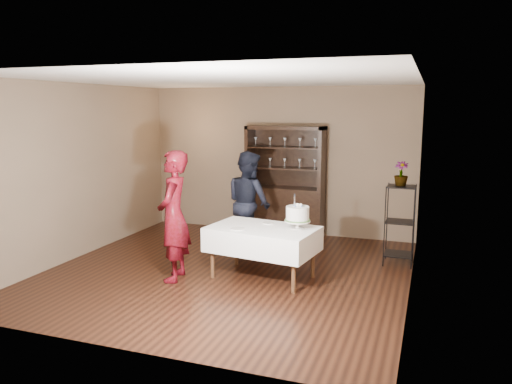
{
  "coord_description": "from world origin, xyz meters",
  "views": [
    {
      "loc": [
        2.68,
        -6.33,
        2.33
      ],
      "look_at": [
        0.4,
        0.1,
        1.17
      ],
      "focal_mm": 35.0,
      "sensor_mm": 36.0,
      "label": 1
    }
  ],
  "objects_px": {
    "cake_table": "(263,239)",
    "cake": "(297,215)",
    "plant_etagere": "(400,222)",
    "potted_plant": "(401,174)",
    "china_hutch": "(285,200)",
    "man": "(249,203)",
    "woman": "(174,216)"
  },
  "relations": [
    {
      "from": "cake_table",
      "to": "cake",
      "type": "xyz_separation_m",
      "value": [
        0.46,
        0.08,
        0.36
      ]
    },
    {
      "from": "plant_etagere",
      "to": "potted_plant",
      "type": "bearing_deg",
      "value": 141.88
    },
    {
      "from": "china_hutch",
      "to": "man",
      "type": "bearing_deg",
      "value": -100.75
    },
    {
      "from": "woman",
      "to": "cake",
      "type": "relative_size",
      "value": 3.7
    },
    {
      "from": "cake_table",
      "to": "man",
      "type": "bearing_deg",
      "value": 119.27
    },
    {
      "from": "china_hutch",
      "to": "plant_etagere",
      "type": "relative_size",
      "value": 1.67
    },
    {
      "from": "china_hutch",
      "to": "cake",
      "type": "height_order",
      "value": "china_hutch"
    },
    {
      "from": "china_hutch",
      "to": "plant_etagere",
      "type": "distance_m",
      "value": 2.33
    },
    {
      "from": "plant_etagere",
      "to": "potted_plant",
      "type": "distance_m",
      "value": 0.72
    },
    {
      "from": "china_hutch",
      "to": "cake",
      "type": "relative_size",
      "value": 4.18
    },
    {
      "from": "cake_table",
      "to": "cake",
      "type": "relative_size",
      "value": 3.23
    },
    {
      "from": "cake",
      "to": "china_hutch",
      "type": "bearing_deg",
      "value": 110.13
    },
    {
      "from": "plant_etagere",
      "to": "potted_plant",
      "type": "relative_size",
      "value": 3.34
    },
    {
      "from": "woman",
      "to": "man",
      "type": "height_order",
      "value": "woman"
    },
    {
      "from": "china_hutch",
      "to": "plant_etagere",
      "type": "xyz_separation_m",
      "value": [
        2.08,
        -1.05,
        -0.01
      ]
    },
    {
      "from": "man",
      "to": "plant_etagere",
      "type": "bearing_deg",
      "value": -137.91
    },
    {
      "from": "cake_table",
      "to": "woman",
      "type": "relative_size",
      "value": 0.87
    },
    {
      "from": "plant_etagere",
      "to": "cake_table",
      "type": "relative_size",
      "value": 0.78
    },
    {
      "from": "woman",
      "to": "man",
      "type": "distance_m",
      "value": 1.6
    },
    {
      "from": "china_hutch",
      "to": "cake",
      "type": "distance_m",
      "value": 2.4
    },
    {
      "from": "china_hutch",
      "to": "woman",
      "type": "relative_size",
      "value": 1.13
    },
    {
      "from": "man",
      "to": "cake",
      "type": "bearing_deg",
      "value": 174.21
    },
    {
      "from": "plant_etagere",
      "to": "cake_table",
      "type": "bearing_deg",
      "value": -143.58
    },
    {
      "from": "plant_etagere",
      "to": "china_hutch",
      "type": "bearing_deg",
      "value": 153.17
    },
    {
      "from": "potted_plant",
      "to": "china_hutch",
      "type": "bearing_deg",
      "value": 153.27
    },
    {
      "from": "cake_table",
      "to": "potted_plant",
      "type": "height_order",
      "value": "potted_plant"
    },
    {
      "from": "cake",
      "to": "cake_table",
      "type": "bearing_deg",
      "value": -169.85
    },
    {
      "from": "china_hutch",
      "to": "cake",
      "type": "bearing_deg",
      "value": -69.87
    },
    {
      "from": "china_hutch",
      "to": "cake_table",
      "type": "xyz_separation_m",
      "value": [
        0.36,
        -2.32,
        -0.12
      ]
    },
    {
      "from": "potted_plant",
      "to": "plant_etagere",
      "type": "bearing_deg",
      "value": -38.12
    },
    {
      "from": "man",
      "to": "cake",
      "type": "height_order",
      "value": "man"
    },
    {
      "from": "cake_table",
      "to": "cake",
      "type": "height_order",
      "value": "cake"
    }
  ]
}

